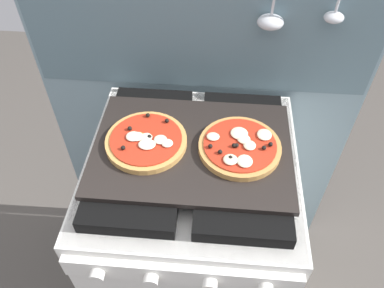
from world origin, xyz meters
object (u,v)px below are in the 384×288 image
(pizza_left, at_px, (146,141))
(baking_tray, at_px, (192,148))
(stove, at_px, (192,234))
(pizza_right, at_px, (240,147))

(pizza_left, bearing_deg, baking_tray, 0.29)
(stove, distance_m, pizza_left, 0.49)
(stove, xyz_separation_m, pizza_left, (-0.12, 0.00, 0.48))
(stove, bearing_deg, baking_tray, 90.00)
(baking_tray, bearing_deg, pizza_left, -179.71)
(stove, distance_m, baking_tray, 0.46)
(pizza_left, bearing_deg, pizza_right, -0.21)
(pizza_left, distance_m, pizza_right, 0.25)
(pizza_left, relative_size, pizza_right, 1.00)
(baking_tray, distance_m, pizza_left, 0.13)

